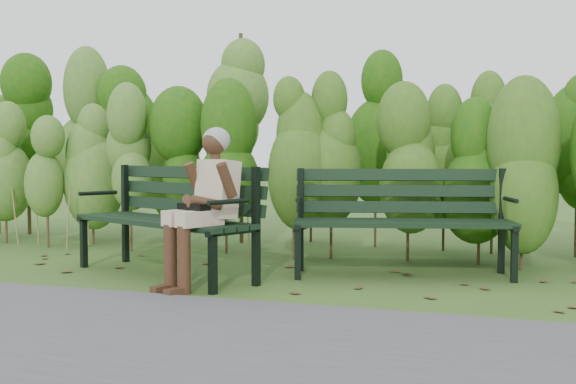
% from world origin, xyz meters
% --- Properties ---
extents(ground, '(80.00, 80.00, 0.00)m').
position_xyz_m(ground, '(0.00, 0.00, 0.00)').
color(ground, '#385023').
extents(footpath, '(60.00, 2.50, 0.01)m').
position_xyz_m(footpath, '(0.00, -2.20, 0.01)').
color(footpath, '#474749').
rests_on(footpath, ground).
extents(hedge_band, '(11.04, 1.67, 2.42)m').
position_xyz_m(hedge_band, '(0.00, 1.86, 1.26)').
color(hedge_band, '#47381E').
rests_on(hedge_band, ground).
extents(leaf_litter, '(5.74, 2.17, 0.01)m').
position_xyz_m(leaf_litter, '(-0.35, -0.04, 0.00)').
color(leaf_litter, brown).
rests_on(leaf_litter, ground).
extents(bench_left, '(2.07, 1.41, 0.99)m').
position_xyz_m(bench_left, '(-0.97, -0.06, 0.59)').
color(bench_left, black).
rests_on(bench_left, ground).
extents(bench_right, '(2.03, 1.08, 0.97)m').
position_xyz_m(bench_right, '(1.01, 0.59, 0.57)').
color(bench_right, black).
rests_on(bench_right, ground).
extents(seated_woman, '(0.60, 0.78, 1.32)m').
position_xyz_m(seated_woman, '(-0.43, -0.52, 0.76)').
color(seated_woman, beige).
rests_on(seated_woman, ground).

